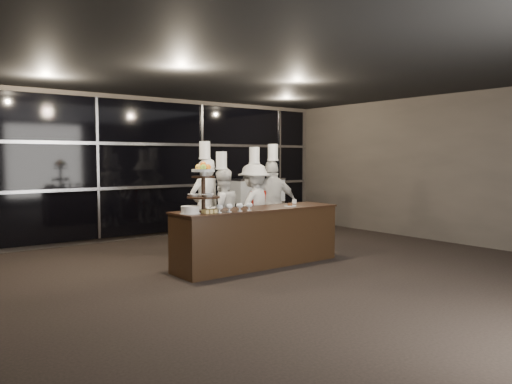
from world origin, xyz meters
TOP-DOWN VIEW (x-y plane):
  - room at (0.00, 0.00)m, footprint 10.00×10.00m
  - window_wall at (0.00, 4.94)m, footprint 8.60×0.10m
  - buffet_counter at (0.10, 1.42)m, footprint 2.84×0.74m
  - display_stand at (-0.90, 1.42)m, footprint 0.48×0.48m
  - compotes at (-0.50, 1.20)m, footprint 0.64×0.11m
  - layer_cake at (-1.16, 1.37)m, footprint 0.30×0.30m
  - pastry_squares at (-0.91, 1.26)m, footprint 0.19×0.13m
  - small_plate at (0.69, 1.32)m, footprint 0.20×0.20m
  - chef_cup at (1.10, 1.67)m, footprint 0.08×0.08m
  - display_case at (2.28, 4.30)m, footprint 1.30×0.57m
  - chef_a at (-0.11, 2.67)m, footprint 0.66×0.47m
  - chef_b at (0.11, 2.46)m, footprint 0.78×0.63m
  - chef_c at (0.88, 2.54)m, footprint 1.13×0.78m
  - chef_d at (1.22, 2.41)m, footprint 1.06×0.71m

SIDE VIEW (x-z plane):
  - buffet_counter at x=0.10m, z-range 0.01..0.93m
  - display_case at x=2.28m, z-range 0.07..1.31m
  - chef_b at x=0.11m, z-range -0.13..1.69m
  - chef_c at x=0.88m, z-range -0.14..1.77m
  - chef_d at x=1.22m, z-range -0.13..1.84m
  - chef_a at x=-0.11m, z-range -0.12..1.88m
  - small_plate at x=0.69m, z-range 0.91..0.96m
  - pastry_squares at x=-0.91m, z-range 0.92..0.97m
  - chef_cup at x=1.10m, z-range 0.92..0.99m
  - layer_cake at x=-1.16m, z-range 0.92..1.03m
  - compotes at x=-0.50m, z-range 0.94..1.06m
  - display_stand at x=-0.90m, z-range 0.97..1.71m
  - room at x=0.00m, z-range -3.50..6.50m
  - window_wall at x=0.00m, z-range 0.10..2.90m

